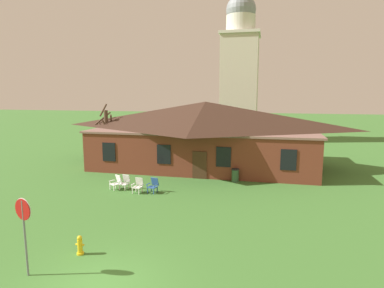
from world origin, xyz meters
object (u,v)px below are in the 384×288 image
lawn_chair_near_door (125,182)px  fire_hydrant (80,245)px  lawn_chair_by_porch (116,182)px  trash_bin (235,175)px  stop_sign (24,221)px  lawn_chair_left_end (138,185)px  lawn_chair_middle (153,185)px

lawn_chair_near_door → fire_hydrant: (2.03, -8.69, -0.12)m
lawn_chair_by_porch → trash_bin: trash_bin is taller
trash_bin → stop_sign: bearing=-113.5°
lawn_chair_by_porch → lawn_chair_left_end: 1.74m
lawn_chair_near_door → trash_bin: trash_bin is taller
stop_sign → lawn_chair_left_end: (0.10, 9.93, -1.54)m
stop_sign → trash_bin: size_ratio=2.91×
lawn_chair_near_door → trash_bin: 7.89m
fire_hydrant → lawn_chair_left_end: bearing=96.0°
lawn_chair_near_door → stop_sign: bearing=-84.2°
lawn_chair_middle → trash_bin: size_ratio=0.98×
lawn_chair_by_porch → lawn_chair_middle: same height
lawn_chair_by_porch → lawn_chair_left_end: (1.71, -0.35, 0.00)m
lawn_chair_near_door → fire_hydrant: size_ratio=1.21×
lawn_chair_near_door → trash_bin: bearing=25.9°
stop_sign → lawn_chair_by_porch: size_ratio=2.98×
lawn_chair_by_porch → lawn_chair_near_door: 0.57m
lawn_chair_left_end → lawn_chair_near_door: bearing=155.6°
lawn_chair_near_door → lawn_chair_middle: bearing=-7.8°
lawn_chair_middle → lawn_chair_by_porch: bearing=177.7°
lawn_chair_middle → fire_hydrant: 8.40m
fire_hydrant → stop_sign: bearing=-118.6°
stop_sign → fire_hydrant: stop_sign is taller
lawn_chair_near_door → lawn_chair_left_end: same height
stop_sign → lawn_chair_middle: (1.06, 10.17, -1.54)m
fire_hydrant → trash_bin: 13.15m
lawn_chair_middle → trash_bin: bearing=36.9°
stop_sign → fire_hydrant: bearing=61.4°
lawn_chair_by_porch → trash_bin: (7.64, 3.63, -0.00)m
lawn_chair_by_porch → stop_sign: bearing=-81.1°
lawn_chair_by_porch → trash_bin: size_ratio=0.98×
lawn_chair_by_porch → lawn_chair_left_end: size_ratio=1.00×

